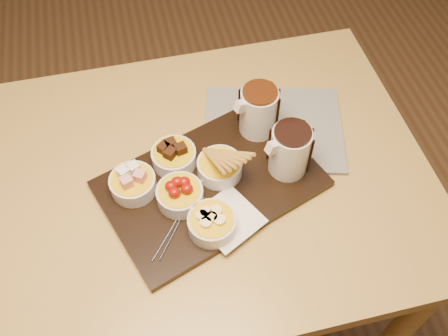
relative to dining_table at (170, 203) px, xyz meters
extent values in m
plane|color=brown|center=(0.00, 0.00, -0.65)|extent=(5.00, 5.00, 0.00)
cube|color=#B28F42|center=(0.00, 0.00, 0.08)|extent=(1.20, 0.80, 0.04)
cylinder|color=#B28F42|center=(0.54, 0.34, -0.30)|extent=(0.06, 0.06, 0.71)
cylinder|color=#B28F42|center=(0.54, -0.34, -0.30)|extent=(0.06, 0.06, 0.71)
cube|color=black|center=(0.10, -0.04, 0.11)|extent=(0.53, 0.44, 0.02)
cube|color=white|center=(0.11, -0.14, 0.12)|extent=(0.16, 0.16, 0.00)
cylinder|color=silver|center=(-0.07, -0.02, 0.14)|extent=(0.10, 0.10, 0.04)
cylinder|color=silver|center=(0.03, 0.03, 0.14)|extent=(0.10, 0.10, 0.04)
cylinder|color=silver|center=(0.02, -0.07, 0.14)|extent=(0.10, 0.10, 0.04)
cylinder|color=silver|center=(0.12, -0.02, 0.14)|extent=(0.10, 0.10, 0.04)
cylinder|color=silver|center=(0.07, -0.15, 0.14)|extent=(0.10, 0.10, 0.04)
cylinder|color=silver|center=(0.27, -0.04, 0.18)|extent=(0.11, 0.11, 0.12)
cylinder|color=silver|center=(0.24, 0.09, 0.18)|extent=(0.11, 0.11, 0.12)
cube|color=beige|center=(0.28, 0.09, 0.10)|extent=(0.39, 0.34, 0.01)
camera|label=1|loc=(-0.02, -0.65, 1.03)|focal=40.00mm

